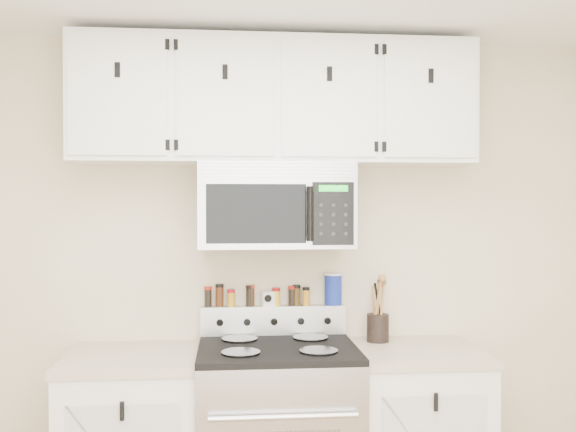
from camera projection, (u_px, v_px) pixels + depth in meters
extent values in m
cube|color=#B9AF8B|center=(273.00, 277.00, 3.41)|extent=(3.50, 0.01, 2.50)
cube|color=black|center=(277.00, 349.00, 3.10)|extent=(0.76, 0.65, 0.03)
cube|color=#B7B7BA|center=(273.00, 320.00, 3.38)|extent=(0.76, 0.08, 0.15)
cylinder|color=black|center=(241.00, 353.00, 2.93)|extent=(0.18, 0.18, 0.01)
cylinder|color=black|center=(319.00, 351.00, 2.96)|extent=(0.18, 0.18, 0.01)
cylinder|color=black|center=(240.00, 339.00, 3.23)|extent=(0.18, 0.18, 0.01)
cylinder|color=black|center=(310.00, 338.00, 3.26)|extent=(0.18, 0.18, 0.01)
cube|color=tan|center=(133.00, 358.00, 3.06)|extent=(0.64, 0.62, 0.04)
cube|color=tan|center=(415.00, 352.00, 3.18)|extent=(0.64, 0.62, 0.04)
cube|color=#9E9EA3|center=(275.00, 205.00, 3.22)|extent=(0.76, 0.38, 0.42)
cube|color=#B7B7BA|center=(278.00, 169.00, 3.02)|extent=(0.73, 0.01, 0.08)
cube|color=black|center=(256.00, 214.00, 3.01)|extent=(0.47, 0.01, 0.28)
cube|color=black|center=(333.00, 214.00, 3.05)|extent=(0.20, 0.01, 0.30)
cylinder|color=black|center=(310.00, 214.00, 3.00)|extent=(0.03, 0.03, 0.26)
cube|color=white|center=(275.00, 102.00, 3.23)|extent=(2.00, 0.33, 0.62)
cube|color=white|center=(118.00, 94.00, 2.99)|extent=(0.46, 0.01, 0.57)
cube|color=black|center=(117.00, 70.00, 2.98)|extent=(0.02, 0.01, 0.07)
cube|color=white|center=(225.00, 96.00, 3.04)|extent=(0.46, 0.01, 0.57)
cube|color=black|center=(225.00, 72.00, 3.03)|extent=(0.03, 0.01, 0.07)
cube|color=white|center=(329.00, 97.00, 3.09)|extent=(0.46, 0.01, 0.57)
cube|color=black|center=(330.00, 74.00, 3.08)|extent=(0.03, 0.01, 0.07)
cube|color=white|center=(430.00, 99.00, 3.13)|extent=(0.46, 0.01, 0.57)
cube|color=black|center=(431.00, 76.00, 3.12)|extent=(0.02, 0.01, 0.07)
cylinder|color=black|center=(378.00, 328.00, 3.33)|extent=(0.11, 0.11, 0.14)
cylinder|color=olive|center=(378.00, 307.00, 3.33)|extent=(0.01, 0.01, 0.27)
cylinder|color=olive|center=(382.00, 305.00, 3.32)|extent=(0.01, 0.01, 0.29)
cylinder|color=olive|center=(374.00, 309.00, 3.34)|extent=(0.01, 0.01, 0.25)
cylinder|color=black|center=(379.00, 307.00, 3.35)|extent=(0.01, 0.01, 0.26)
cylinder|color=olive|center=(377.00, 307.00, 3.31)|extent=(0.01, 0.01, 0.28)
cube|color=white|center=(268.00, 299.00, 3.37)|extent=(0.08, 0.07, 0.08)
cylinder|color=#162B98|center=(333.00, 290.00, 3.40)|extent=(0.09, 0.09, 0.16)
cylinder|color=white|center=(333.00, 274.00, 3.40)|extent=(0.09, 0.09, 0.01)
cylinder|color=black|center=(208.00, 298.00, 3.34)|extent=(0.04, 0.04, 0.09)
cylinder|color=#A91E0D|center=(208.00, 288.00, 3.34)|extent=(0.04, 0.04, 0.02)
cylinder|color=#442210|center=(220.00, 297.00, 3.35)|extent=(0.04, 0.04, 0.10)
cylinder|color=black|center=(220.00, 286.00, 3.35)|extent=(0.04, 0.04, 0.02)
cylinder|color=gold|center=(231.00, 299.00, 3.36)|extent=(0.04, 0.04, 0.07)
cylinder|color=#AE0D19|center=(231.00, 291.00, 3.35)|extent=(0.04, 0.04, 0.02)
cylinder|color=black|center=(250.00, 297.00, 3.36)|extent=(0.04, 0.04, 0.09)
cylinder|color=black|center=(250.00, 287.00, 3.36)|extent=(0.04, 0.04, 0.02)
cylinder|color=#381E0D|center=(251.00, 297.00, 3.36)|extent=(0.04, 0.04, 0.09)
cylinder|color=#B51D0D|center=(251.00, 287.00, 3.36)|extent=(0.04, 0.04, 0.02)
cylinder|color=yellow|center=(276.00, 298.00, 3.38)|extent=(0.04, 0.04, 0.08)
cylinder|color=#970B0E|center=(276.00, 289.00, 3.38)|extent=(0.04, 0.04, 0.02)
cylinder|color=black|center=(292.00, 297.00, 3.38)|extent=(0.04, 0.04, 0.09)
cylinder|color=#A1180C|center=(292.00, 287.00, 3.38)|extent=(0.04, 0.04, 0.02)
cylinder|color=#422E10|center=(297.00, 297.00, 3.39)|extent=(0.04, 0.04, 0.09)
cylinder|color=black|center=(297.00, 286.00, 3.39)|extent=(0.04, 0.04, 0.02)
cylinder|color=orange|center=(306.00, 298.00, 3.39)|extent=(0.04, 0.04, 0.08)
cylinder|color=black|center=(306.00, 289.00, 3.39)|extent=(0.04, 0.04, 0.02)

